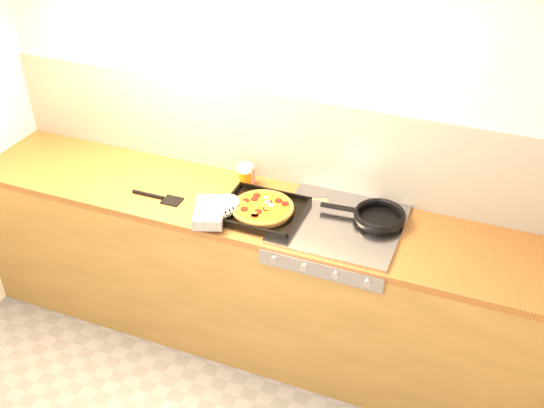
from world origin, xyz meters
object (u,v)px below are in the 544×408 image
at_px(pizza_on_tray, 248,209).
at_px(juice_glass, 245,176).
at_px(tomato_can, 248,176).
at_px(frying_pan, 378,216).

height_order(pizza_on_tray, juice_glass, juice_glass).
height_order(pizza_on_tray, tomato_can, tomato_can).
bearing_deg(juice_glass, tomato_can, 70.35).
bearing_deg(tomato_can, frying_pan, -6.20).
height_order(frying_pan, juice_glass, juice_glass).
xyz_separation_m(pizza_on_tray, frying_pan, (0.62, 0.19, -0.01)).
bearing_deg(frying_pan, tomato_can, 173.80).
bearing_deg(frying_pan, pizza_on_tray, -163.22).
xyz_separation_m(frying_pan, juice_glass, (-0.74, 0.06, 0.03)).
distance_m(frying_pan, juice_glass, 0.74).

